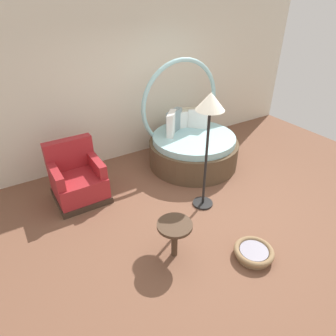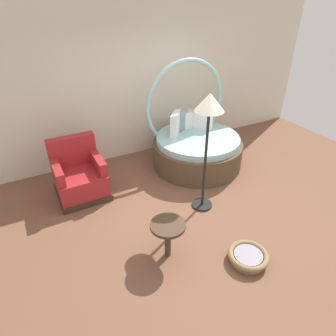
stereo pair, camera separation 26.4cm
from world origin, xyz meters
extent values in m
cube|color=brown|center=(0.00, 0.00, -0.01)|extent=(8.00, 8.00, 0.02)
cube|color=silver|center=(0.00, 2.44, 1.49)|extent=(8.00, 0.12, 2.98)
cylinder|color=brown|center=(0.65, 1.35, 0.24)|extent=(1.70, 1.70, 0.48)
cylinder|color=#9ED1D6|center=(0.65, 1.35, 0.54)|extent=(1.56, 1.56, 0.12)
torus|color=#9ED1D6|center=(0.65, 1.82, 1.09)|extent=(1.69, 0.08, 1.69)
cube|color=white|center=(0.94, 1.63, 0.79)|extent=(0.34, 0.35, 0.37)
cube|color=#BCB293|center=(0.85, 1.77, 0.79)|extent=(0.39, 0.27, 0.37)
cube|color=white|center=(0.68, 1.80, 0.77)|extent=(0.34, 0.14, 0.33)
cube|color=gray|center=(0.45, 1.73, 0.81)|extent=(0.43, 0.31, 0.42)
cube|color=white|center=(0.33, 1.63, 0.81)|extent=(0.37, 0.40, 0.42)
cube|color=#38281E|center=(-1.58, 1.40, 0.05)|extent=(0.80, 0.80, 0.10)
cube|color=#A32328|center=(-1.58, 1.40, 0.27)|extent=(0.76, 0.76, 0.34)
cube|color=#A32328|center=(-1.58, 1.71, 0.69)|extent=(0.76, 0.16, 0.50)
cube|color=#A32328|center=(-1.90, 1.40, 0.55)|extent=(0.12, 0.68, 0.22)
cube|color=#A32328|center=(-1.26, 1.40, 0.55)|extent=(0.12, 0.68, 0.22)
cylinder|color=#8E704C|center=(-0.09, -0.99, 0.03)|extent=(0.44, 0.44, 0.06)
torus|color=#8E704C|center=(-0.09, -0.99, 0.10)|extent=(0.51, 0.51, 0.07)
cylinder|color=gray|center=(-0.09, -0.99, 0.08)|extent=(0.36, 0.36, 0.05)
cylinder|color=#473323|center=(-0.93, -0.43, 0.24)|extent=(0.08, 0.08, 0.48)
cylinder|color=#473323|center=(-0.93, -0.43, 0.50)|extent=(0.44, 0.44, 0.04)
cylinder|color=black|center=(0.03, 0.21, 0.01)|extent=(0.32, 0.32, 0.03)
cylinder|color=black|center=(0.03, 0.21, 0.81)|extent=(0.04, 0.04, 1.55)
cone|color=silver|center=(0.03, 0.21, 1.70)|extent=(0.40, 0.40, 0.24)
camera|label=1|loc=(-2.42, -2.66, 2.95)|focal=31.40mm
camera|label=2|loc=(-2.19, -2.80, 2.95)|focal=31.40mm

